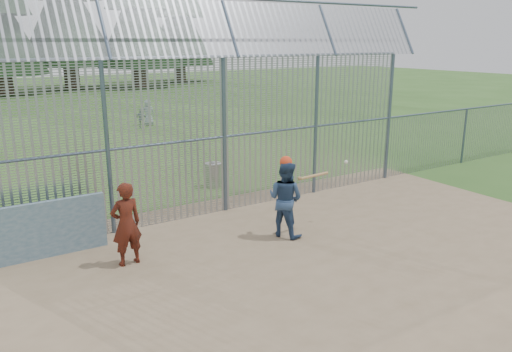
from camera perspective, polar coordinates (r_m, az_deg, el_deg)
ground at (r=10.63m, az=5.90°, el=-9.19°), size 120.00×120.00×0.00m
dirt_infield at (r=10.28m, az=7.65°, el=-10.07°), size 14.00×10.00×0.02m
dugout_wall at (r=11.18m, az=-23.06°, el=-5.69°), size 2.50×0.12×1.20m
batter at (r=11.36m, az=3.38°, el=-2.63°), size 0.95×1.05×1.76m
onlooker at (r=10.23m, az=-14.61°, el=-5.34°), size 0.65×0.46×1.71m
bg_kid_standing at (r=27.33m, az=-12.23°, el=7.12°), size 0.68×0.45×1.38m
bg_kid_seated at (r=26.35m, az=-12.97°, el=6.38°), size 0.63×0.51×1.01m
batting_gear at (r=11.21m, az=4.13°, el=1.32°), size 1.98×0.36×0.57m
trash_can at (r=15.44m, az=-4.95°, el=0.16°), size 0.56×0.56×0.82m
backstop_fence at (r=13.66m, az=3.18°, el=6.71°), size 20.09×0.81×5.30m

